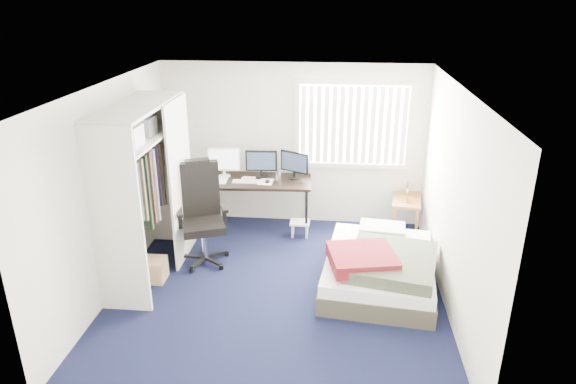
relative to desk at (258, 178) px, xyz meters
The scene contains 10 objects.
ground 2.00m from the desk, 73.85° to the right, with size 4.20×4.20×0.00m, color black.
room_shell 1.95m from the desk, 73.85° to the right, with size 4.20×4.20×4.20m.
window_assembly 1.63m from the desk, 11.52° to the left, with size 1.72×0.09×1.32m.
closet 1.96m from the desk, 128.02° to the right, with size 0.64×1.84×2.22m.
desk is the anchor object (origin of this frame).
office_chair 1.26m from the desk, 119.12° to the right, with size 0.84×0.84×1.39m.
footstool 0.96m from the desk, 20.45° to the right, with size 0.29×0.24×0.24m.
nightstand 2.28m from the desk, ahead, with size 0.51×0.86×0.74m.
bed 2.40m from the desk, 41.05° to the right, with size 1.52×1.91×0.59m.
pine_box 2.15m from the desk, 123.97° to the right, with size 0.39×0.29×0.29m, color #A37A51.
Camera 1 is at (0.66, -5.47, 3.47)m, focal length 32.00 mm.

